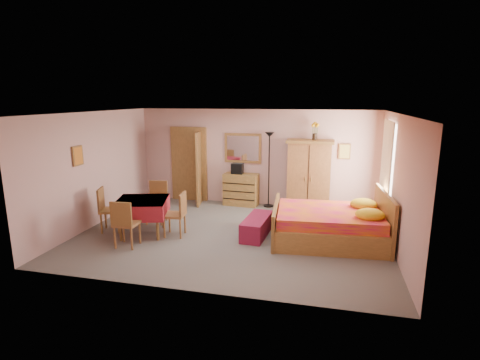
% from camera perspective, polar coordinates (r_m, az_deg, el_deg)
% --- Properties ---
extents(floor, '(6.50, 6.50, 0.00)m').
position_cam_1_polar(floor, '(8.20, -1.17, -8.28)').
color(floor, '#6A645E').
rests_on(floor, ground).
extents(ceiling, '(6.50, 6.50, 0.00)m').
position_cam_1_polar(ceiling, '(7.68, -1.26, 10.18)').
color(ceiling, brown).
rests_on(ceiling, wall_back).
extents(wall_back, '(6.50, 0.10, 2.60)m').
position_cam_1_polar(wall_back, '(10.24, 2.30, 3.45)').
color(wall_back, '#C69690').
rests_on(wall_back, floor).
extents(wall_front, '(6.50, 0.10, 2.60)m').
position_cam_1_polar(wall_front, '(5.53, -7.74, -4.55)').
color(wall_front, '#C69690').
rests_on(wall_front, floor).
extents(wall_left, '(0.10, 5.00, 2.60)m').
position_cam_1_polar(wall_left, '(9.19, -21.24, 1.56)').
color(wall_left, '#C69690').
rests_on(wall_left, floor).
extents(wall_right, '(0.10, 5.00, 2.60)m').
position_cam_1_polar(wall_right, '(7.71, 22.86, -0.55)').
color(wall_right, '#C69690').
rests_on(wall_right, floor).
extents(doorway, '(1.06, 0.12, 2.15)m').
position_cam_1_polar(doorway, '(10.78, -7.72, 2.32)').
color(doorway, '#9E6B35').
rests_on(doorway, floor).
extents(window, '(0.08, 1.40, 1.95)m').
position_cam_1_polar(window, '(8.84, 21.47, 2.12)').
color(window, white).
rests_on(window, wall_right).
extents(picture_left, '(0.04, 0.32, 0.42)m').
position_cam_1_polar(picture_left, '(8.63, -23.51, 3.41)').
color(picture_left, orange).
rests_on(picture_left, wall_left).
extents(picture_back, '(0.30, 0.04, 0.40)m').
position_cam_1_polar(picture_back, '(10.00, 15.65, 4.22)').
color(picture_back, '#D8BF59').
rests_on(picture_back, wall_back).
extents(chest_of_drawers, '(0.95, 0.52, 0.87)m').
position_cam_1_polar(chest_of_drawers, '(10.26, 0.17, -1.44)').
color(chest_of_drawers, olive).
rests_on(chest_of_drawers, floor).
extents(wall_mirror, '(1.03, 0.07, 0.81)m').
position_cam_1_polar(wall_mirror, '(10.25, 0.44, 4.88)').
color(wall_mirror, silver).
rests_on(wall_mirror, wall_back).
extents(stereo, '(0.31, 0.23, 0.29)m').
position_cam_1_polar(stereo, '(10.16, -0.41, 1.77)').
color(stereo, black).
rests_on(stereo, chest_of_drawers).
extents(floor_lamp, '(0.31, 0.31, 2.02)m').
position_cam_1_polar(floor_lamp, '(10.02, 4.43, 1.52)').
color(floor_lamp, black).
rests_on(floor_lamp, floor).
extents(wardrobe, '(1.19, 0.62, 1.85)m').
position_cam_1_polar(wardrobe, '(9.80, 10.47, 0.62)').
color(wardrobe, '#975F33').
rests_on(wardrobe, floor).
extents(sunflower_vase, '(0.19, 0.19, 0.45)m').
position_cam_1_polar(sunflower_vase, '(9.72, 11.35, 7.35)').
color(sunflower_vase, yellow).
rests_on(sunflower_vase, wardrobe).
extents(bed, '(2.41, 1.97, 1.06)m').
position_cam_1_polar(bed, '(7.93, 13.36, -5.34)').
color(bed, '#D41455').
rests_on(bed, floor).
extents(bench, '(0.53, 1.23, 0.40)m').
position_cam_1_polar(bench, '(8.10, 2.59, -7.06)').
color(bench, maroon).
rests_on(bench, floor).
extents(dining_table, '(1.30, 1.30, 0.77)m').
position_cam_1_polar(dining_table, '(8.37, -14.63, -5.48)').
color(dining_table, maroon).
rests_on(dining_table, floor).
extents(chair_south, '(0.45, 0.45, 0.96)m').
position_cam_1_polar(chair_south, '(7.76, -16.88, -6.29)').
color(chair_south, '#925E31').
rests_on(chair_south, floor).
extents(chair_north, '(0.48, 0.48, 0.98)m').
position_cam_1_polar(chair_north, '(9.02, -12.68, -3.40)').
color(chair_north, '#A86B39').
rests_on(chair_north, floor).
extents(chair_west, '(0.56, 0.56, 0.98)m').
position_cam_1_polar(chair_west, '(8.74, -19.06, -4.29)').
color(chair_west, olive).
rests_on(chair_west, floor).
extents(chair_east, '(0.47, 0.47, 0.95)m').
position_cam_1_polar(chair_east, '(8.11, -9.97, -5.17)').
color(chair_east, '#A06836').
rests_on(chair_east, floor).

